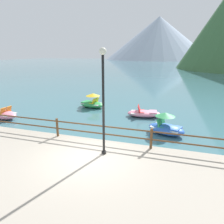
{
  "coord_description": "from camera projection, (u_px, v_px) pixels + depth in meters",
  "views": [
    {
      "loc": [
        3.27,
        -7.1,
        4.57
      ],
      "look_at": [
        -0.53,
        5.0,
        0.9
      ],
      "focal_mm": 33.26,
      "sensor_mm": 36.0,
      "label": 1
    }
  ],
  "objects": [
    {
      "name": "lamp_post",
      "position": [
        103.0,
        94.0,
        8.13
      ],
      "size": [
        0.28,
        0.28,
        4.34
      ],
      "color": "black",
      "rests_on": "promenade_dock"
    },
    {
      "name": "dock_railing",
      "position": [
        101.0,
        130.0,
        9.86
      ],
      "size": [
        23.92,
        0.12,
        0.95
      ],
      "color": "brown",
      "rests_on": "promenade_dock"
    },
    {
      "name": "pedal_boat_2",
      "position": [
        144.0,
        113.0,
        15.21
      ],
      "size": [
        2.58,
        1.62,
        0.82
      ],
      "color": "pink",
      "rests_on": "ground"
    },
    {
      "name": "ground_plane",
      "position": [
        162.0,
        74.0,
        45.37
      ],
      "size": [
        200.0,
        200.0,
        0.0
      ],
      "primitive_type": "plane",
      "color": "#3D6B75"
    },
    {
      "name": "promenade_dock",
      "position": [
        61.0,
        194.0,
        6.64
      ],
      "size": [
        28.0,
        8.0,
        0.4
      ],
      "primitive_type": "cube",
      "color": "#A39989",
      "rests_on": "ground"
    },
    {
      "name": "pedal_boat_0",
      "position": [
        166.0,
        127.0,
        11.93
      ],
      "size": [
        2.4,
        1.83,
        1.27
      ],
      "color": "blue",
      "rests_on": "ground"
    },
    {
      "name": "pedal_boat_4",
      "position": [
        3.0,
        114.0,
        14.7
      ],
      "size": [
        2.32,
        1.41,
        0.91
      ],
      "color": "pink",
      "rests_on": "ground"
    },
    {
      "name": "distant_peak",
      "position": [
        159.0,
        38.0,
        132.95
      ],
      "size": [
        67.24,
        67.24,
        26.27
      ],
      "primitive_type": "cone",
      "color": "#93A3B7",
      "rests_on": "ground"
    },
    {
      "name": "pedal_boat_3",
      "position": [
        92.0,
        103.0,
        17.74
      ],
      "size": [
        2.39,
        1.62,
        1.22
      ],
      "color": "green",
      "rests_on": "ground"
    }
  ]
}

